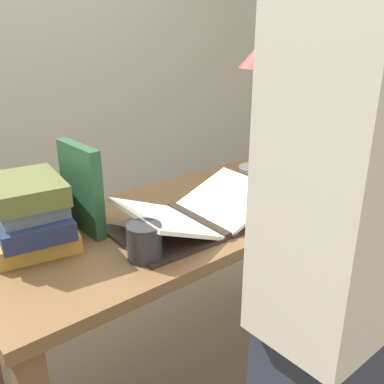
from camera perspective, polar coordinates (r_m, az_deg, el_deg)
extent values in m
cube|color=brown|center=(1.41, 0.12, -2.97)|extent=(1.39, 0.58, 0.03)
cube|color=brown|center=(1.91, 20.32, -10.31)|extent=(0.06, 0.06, 0.72)
cube|color=brown|center=(2.14, 9.34, -5.57)|extent=(0.06, 0.06, 0.72)
cube|color=black|center=(1.31, 0.74, -3.73)|extent=(0.03, 0.28, 0.02)
cube|color=black|center=(1.24, -4.22, -5.60)|extent=(0.26, 0.30, 0.01)
cube|color=black|center=(1.39, 5.13, -2.50)|extent=(0.26, 0.30, 0.01)
cube|color=silver|center=(1.23, -3.68, -3.54)|extent=(0.23, 0.29, 0.10)
cube|color=silver|center=(1.36, 4.72, -0.94)|extent=(0.23, 0.29, 0.10)
cube|color=#BC8933|center=(1.26, -20.48, -5.47)|extent=(0.25, 0.27, 0.05)
cube|color=#1E284C|center=(1.24, -20.77, -3.42)|extent=(0.22, 0.31, 0.05)
cube|color=slate|center=(1.22, -21.02, -1.64)|extent=(0.18, 0.23, 0.03)
cube|color=brown|center=(1.21, -21.30, 0.34)|extent=(0.21, 0.26, 0.06)
cube|color=#234C2D|center=(1.26, -14.53, 0.48)|extent=(0.04, 0.20, 0.26)
cylinder|color=#ADADB2|center=(1.80, 8.48, 3.10)|extent=(0.14, 0.14, 0.02)
cylinder|color=#ADADB2|center=(1.75, 8.85, 9.55)|extent=(0.02, 0.02, 0.40)
cone|color=#99332D|center=(1.72, 9.34, 17.71)|extent=(0.17, 0.17, 0.10)
cylinder|color=#28282D|center=(1.11, -6.36, -6.61)|extent=(0.09, 0.09, 0.10)
torus|color=#28282D|center=(1.15, -5.98, -5.44)|extent=(0.04, 0.05, 0.05)
cube|color=beige|center=(0.78, 22.16, 5.26)|extent=(0.36, 0.20, 0.67)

